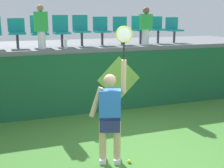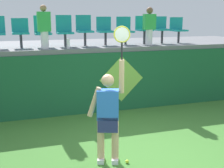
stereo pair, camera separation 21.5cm
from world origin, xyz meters
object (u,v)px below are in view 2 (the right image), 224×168
Objects in this scene: tennis_ball at (127,162)px; spectator_1 at (44,26)px; stadium_chair_5 at (105,29)px; stadium_chair_9 at (178,28)px; stadium_chair_7 at (144,28)px; stadium_chair_1 at (20,31)px; stadium_chair_2 at (43,30)px; stadium_chair_3 at (64,30)px; tennis_player at (108,114)px; stadium_chair_8 at (161,28)px; spectator_0 at (149,25)px; water_bottle at (68,44)px; stadium_chair_6 at (125,29)px; stadium_chair_4 at (84,29)px.

tennis_ball is 4.27m from spectator_1.
spectator_1 is (-1.77, -0.44, 0.12)m from stadium_chair_5.
spectator_1 reaches higher than stadium_chair_9.
stadium_chair_7 reaches higher than tennis_ball.
stadium_chair_2 is (0.59, 0.01, 0.01)m from stadium_chair_1.
stadium_chair_3 is at bearing 96.34° from tennis_ball.
stadium_chair_2 is (-1.03, 3.88, 2.19)m from tennis_ball.
stadium_chair_2 reaches higher than tennis_player.
stadium_chair_9 reaches higher than tennis_ball.
spectator_0 reaches higher than stadium_chair_8.
stadium_chair_9 is (3.58, 0.63, 0.32)m from water_bottle.
water_bottle is 2.52m from stadium_chair_7.
tennis_player is 3.64m from spectator_1.
water_bottle is 2.46m from spectator_0.
stadium_chair_6 is (1.66, 3.71, 1.29)m from tennis_player.
tennis_ball is 4.60m from spectator_0.
stadium_chair_8 is at bearing -0.11° from stadium_chair_5.
stadium_chair_9 is at bearing 9.99° from water_bottle.
tennis_player is at bearing -87.32° from water_bottle.
spectator_1 is at bearing -90.00° from stadium_chair_2.
stadium_chair_9 is at bearing 47.13° from tennis_player.
spectator_1 reaches higher than stadium_chair_3.
stadium_chair_5 is at bearing 74.24° from tennis_player.
stadium_chair_2 is at bearing 179.81° from stadium_chair_4.
water_bottle is at bearing 92.68° from tennis_player.
stadium_chair_9 is at bearing -0.05° from stadium_chair_5.
stadium_chair_4 is (0.13, 3.88, 2.21)m from tennis_ball.
stadium_chair_2 is 1.05× the size of stadium_chair_6.
spectator_1 reaches higher than stadium_chair_1.
tennis_player is 3.15× the size of stadium_chair_1.
stadium_chair_4 reaches higher than tennis_player.
stadium_chair_3 is at bearing 179.84° from stadium_chair_9.
spectator_1 is (-0.73, 3.27, 1.42)m from tennis_player.
tennis_player is 4.54m from stadium_chair_7.
stadium_chair_3 reaches higher than stadium_chair_9.
stadium_chair_3 is (-0.13, 3.72, 1.31)m from tennis_player.
stadium_chair_2 is 1.77m from stadium_chair_5.
spectator_1 is at bearing -174.04° from stadium_chair_9.
stadium_chair_4 reaches higher than water_bottle.
stadium_chair_3 reaches higher than tennis_player.
stadium_chair_6 is 1.00× the size of stadium_chair_8.
stadium_chair_8 is at bearing -0.18° from stadium_chair_7.
stadium_chair_3 is 1.06× the size of stadium_chair_6.
stadium_chair_4 is 1.09× the size of stadium_chair_9.
spectator_0 reaches higher than stadium_chair_5.
spectator_0 is 3.00m from spectator_1.
spectator_0 is (1.96, 3.46, 2.30)m from tennis_ball.
stadium_chair_8 is (0.59, -0.00, -0.01)m from stadium_chair_7.
tennis_ball is 4.57m from stadium_chair_2.
stadium_chair_5 reaches higher than stadium_chair_9.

